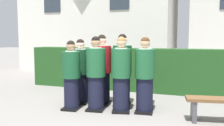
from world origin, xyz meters
TOP-DOWN VIEW (x-y plane):
  - ground_plane at (0.00, 0.00)m, footprint 60.00×60.00m
  - student_front_row_0 at (-0.83, -0.18)m, footprint 0.41×0.52m
  - student_front_row_1 at (-0.28, -0.04)m, footprint 0.45×0.55m
  - student_front_row_2 at (0.29, 0.04)m, footprint 0.49×0.57m
  - student_front_row_3 at (0.79, 0.16)m, footprint 0.43×0.51m
  - student_rear_row_0 at (-0.87, 0.37)m, footprint 0.46×0.55m
  - student_in_red_blazer at (-0.34, 0.47)m, footprint 0.45×0.53m
  - student_rear_row_2 at (0.15, 0.56)m, footprint 0.48×0.58m
  - student_rear_row_3 at (0.70, 0.64)m, footprint 0.48×0.55m
  - hedge at (0.00, 2.37)m, footprint 7.00×0.70m
  - wooden_bench at (2.37, -0.02)m, footprint 1.44×0.60m

SIDE VIEW (x-z plane):
  - ground_plane at x=0.00m, z-range 0.00..0.00m
  - wooden_bench at x=2.37m, z-range 0.11..0.59m
  - hedge at x=0.00m, z-range 0.00..1.31m
  - student_front_row_0 at x=-0.83m, z-range -0.04..1.53m
  - student_rear_row_0 at x=-0.87m, z-range -0.04..1.56m
  - student_rear_row_3 at x=0.70m, z-range -0.04..1.59m
  - student_front_row_3 at x=0.79m, z-range -0.04..1.61m
  - student_front_row_2 at x=0.29m, z-range -0.04..1.62m
  - student_front_row_1 at x=-0.28m, z-range -0.04..1.62m
  - student_in_red_blazer at x=-0.34m, z-range -0.04..1.67m
  - student_rear_row_2 at x=0.15m, z-range -0.04..1.68m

